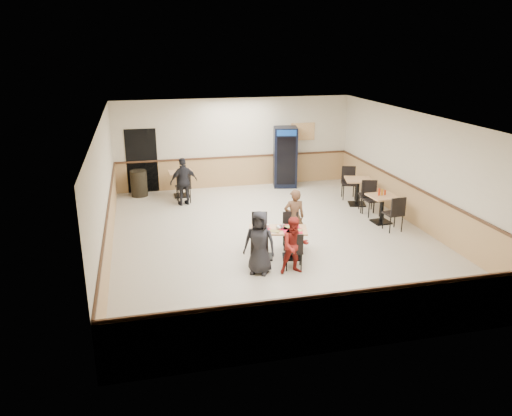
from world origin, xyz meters
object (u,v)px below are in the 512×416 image
object	(u,v)px
diner_woman_right	(295,246)
lone_diner	(184,182)
main_table	(278,239)
trash_bin	(139,183)
back_table	(181,180)
side_table_near	(382,205)
pepsi_cooler	(285,157)
diner_woman_left	(259,243)
diner_man_opposite	(294,217)
side_table_far	(358,188)

from	to	relation	value
diner_woman_right	lone_diner	world-z (taller)	lone_diner
diner_woman_right	main_table	bearing A→B (deg)	100.24
lone_diner	trash_bin	xyz separation A→B (m)	(-1.33, 1.27, -0.31)
lone_diner	back_table	size ratio (longest dim) A/B	1.80
side_table_near	lone_diner	bearing A→B (deg)	150.56
diner_woman_right	pepsi_cooler	xyz separation A→B (m)	(1.77, 6.66, 0.39)
diner_woman_left	diner_woman_right	bearing A→B (deg)	13.96
side_table_near	back_table	bearing A→B (deg)	143.33
lone_diner	pepsi_cooler	bearing A→B (deg)	-173.65
diner_man_opposite	trash_bin	distance (m)	6.25
side_table_near	trash_bin	xyz separation A→B (m)	(-6.43, 4.15, -0.10)
side_table_near	side_table_far	bearing A→B (deg)	89.17
lone_diner	back_table	bearing A→B (deg)	-103.75
diner_woman_left	diner_woman_right	size ratio (longest dim) A/B	1.11
diner_woman_right	back_table	size ratio (longest dim) A/B	1.55
lone_diner	back_table	xyz separation A→B (m)	(-0.00, 0.92, -0.19)
main_table	pepsi_cooler	distance (m)	6.14
main_table	side_table_near	size ratio (longest dim) A/B	1.84
main_table	diner_woman_left	distance (m)	0.93
diner_woman_right	lone_diner	bearing A→B (deg)	110.42
diner_man_opposite	side_table_far	size ratio (longest dim) A/B	1.50
side_table_far	side_table_near	bearing A→B (deg)	-90.83
diner_woman_right	pepsi_cooler	world-z (taller)	pepsi_cooler
diner_woman_left	lone_diner	size ratio (longest dim) A/B	0.95
back_table	side_table_far	bearing A→B (deg)	-22.82
side_table_near	trash_bin	distance (m)	7.66
main_table	pepsi_cooler	bearing A→B (deg)	85.73
side_table_near	main_table	bearing A→B (deg)	-154.73
main_table	diner_woman_right	bearing A→B (deg)	-67.62
main_table	lone_diner	size ratio (longest dim) A/B	0.98
diner_woman_right	side_table_far	size ratio (longest dim) A/B	1.34
main_table	back_table	xyz separation A→B (m)	(-1.68, 5.42, 0.07)
diner_woman_left	side_table_near	size ratio (longest dim) A/B	1.79
main_table	diner_woman_right	distance (m)	0.87
diner_woman_right	back_table	bearing A→B (deg)	107.83
lone_diner	diner_woman_right	bearing A→B (deg)	94.96
side_table_far	trash_bin	distance (m)	6.93
side_table_near	pepsi_cooler	xyz separation A→B (m)	(-1.52, 4.19, 0.50)
diner_woman_left	diner_man_opposite	world-z (taller)	diner_man_opposite
diner_woman_left	trash_bin	xyz separation A→B (m)	(-2.41, 6.44, -0.28)
diner_woman_right	back_table	xyz separation A→B (m)	(-1.81, 6.26, -0.09)
diner_man_opposite	side_table_near	bearing A→B (deg)	-157.50
pepsi_cooler	side_table_far	bearing A→B (deg)	-47.56
side_table_far	pepsi_cooler	world-z (taller)	pepsi_cooler
side_table_far	trash_bin	world-z (taller)	trash_bin
side_table_near	side_table_far	xyz separation A→B (m)	(0.02, 1.64, 0.03)
side_table_far	back_table	distance (m)	5.56
diner_woman_right	trash_bin	size ratio (longest dim) A/B	1.50
lone_diner	side_table_far	xyz separation A→B (m)	(5.13, -1.24, -0.19)
diner_woman_left	back_table	distance (m)	6.18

